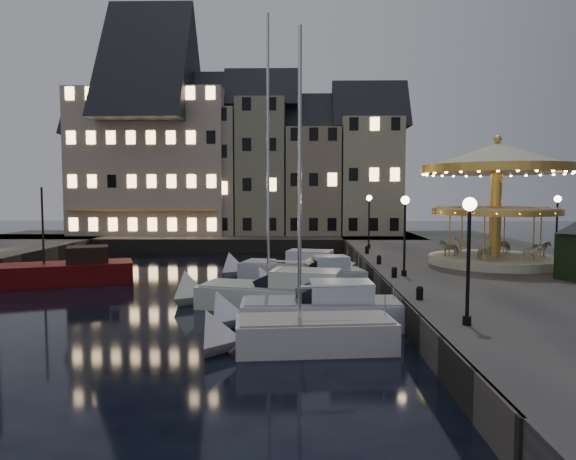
{
  "coord_description": "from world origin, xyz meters",
  "views": [
    {
      "loc": [
        1.69,
        -25.62,
        5.59
      ],
      "look_at": [
        1.0,
        8.0,
        3.2
      ],
      "focal_mm": 32.0,
      "sensor_mm": 36.0,
      "label": 1
    }
  ],
  "objects_px": {
    "bollard_b": "(394,272)",
    "bollard_c": "(379,259)",
    "streetlamp_c": "(369,214)",
    "red_fishing_boat": "(66,273)",
    "streetlamp_a": "(469,242)",
    "bollard_a": "(420,292)",
    "motorboat_a": "(299,335)",
    "motorboat_c": "(277,295)",
    "streetlamp_b": "(405,224)",
    "streetlamp_d": "(557,218)",
    "motorboat_b": "(312,312)",
    "motorboat_e": "(291,270)",
    "motorboat_d": "(313,279)",
    "carousel": "(497,180)",
    "bollard_d": "(367,249)"
  },
  "relations": [
    {
      "from": "motorboat_e",
      "to": "red_fishing_boat",
      "type": "distance_m",
      "value": 14.06
    },
    {
      "from": "bollard_b",
      "to": "bollard_d",
      "type": "relative_size",
      "value": 1.0
    },
    {
      "from": "red_fishing_boat",
      "to": "bollard_a",
      "type": "bearing_deg",
      "value": -28.63
    },
    {
      "from": "streetlamp_c",
      "to": "bollard_c",
      "type": "bearing_deg",
      "value": -93.81
    },
    {
      "from": "streetlamp_c",
      "to": "bollard_b",
      "type": "height_order",
      "value": "streetlamp_c"
    },
    {
      "from": "streetlamp_d",
      "to": "red_fishing_boat",
      "type": "height_order",
      "value": "red_fishing_boat"
    },
    {
      "from": "streetlamp_b",
      "to": "bollard_d",
      "type": "xyz_separation_m",
      "value": [
        -0.6,
        10.0,
        -2.41
      ]
    },
    {
      "from": "motorboat_e",
      "to": "motorboat_c",
      "type": "bearing_deg",
      "value": -93.49
    },
    {
      "from": "motorboat_e",
      "to": "carousel",
      "type": "bearing_deg",
      "value": -8.4
    },
    {
      "from": "bollard_c",
      "to": "bollard_d",
      "type": "distance_m",
      "value": 5.5
    },
    {
      "from": "streetlamp_d",
      "to": "motorboat_b",
      "type": "distance_m",
      "value": 20.77
    },
    {
      "from": "motorboat_b",
      "to": "motorboat_c",
      "type": "xyz_separation_m",
      "value": [
        -1.58,
        3.5,
        0.04
      ]
    },
    {
      "from": "bollard_b",
      "to": "bollard_c",
      "type": "xyz_separation_m",
      "value": [
        0.0,
        5.0,
        0.0
      ]
    },
    {
      "from": "bollard_c",
      "to": "carousel",
      "type": "bearing_deg",
      "value": 1.37
    },
    {
      "from": "streetlamp_d",
      "to": "motorboat_e",
      "type": "distance_m",
      "value": 17.65
    },
    {
      "from": "streetlamp_a",
      "to": "red_fishing_boat",
      "type": "xyz_separation_m",
      "value": [
        -19.94,
        14.55,
        -3.31
      ]
    },
    {
      "from": "bollard_d",
      "to": "motorboat_a",
      "type": "height_order",
      "value": "motorboat_a"
    },
    {
      "from": "streetlamp_c",
      "to": "motorboat_d",
      "type": "relative_size",
      "value": 0.66
    },
    {
      "from": "motorboat_c",
      "to": "carousel",
      "type": "relative_size",
      "value": 1.43
    },
    {
      "from": "bollard_c",
      "to": "red_fishing_boat",
      "type": "relative_size",
      "value": 0.07
    },
    {
      "from": "carousel",
      "to": "red_fishing_boat",
      "type": "bearing_deg",
      "value": -179.75
    },
    {
      "from": "bollard_a",
      "to": "bollard_b",
      "type": "distance_m",
      "value": 5.5
    },
    {
      "from": "motorboat_c",
      "to": "motorboat_e",
      "type": "relative_size",
      "value": 1.51
    },
    {
      "from": "bollard_b",
      "to": "motorboat_e",
      "type": "xyz_separation_m",
      "value": [
        -5.41,
        7.01,
        -0.96
      ]
    },
    {
      "from": "streetlamp_a",
      "to": "bollard_a",
      "type": "distance_m",
      "value": 4.71
    },
    {
      "from": "motorboat_d",
      "to": "carousel",
      "type": "height_order",
      "value": "carousel"
    },
    {
      "from": "streetlamp_a",
      "to": "motorboat_a",
      "type": "bearing_deg",
      "value": 166.04
    },
    {
      "from": "streetlamp_c",
      "to": "streetlamp_d",
      "type": "bearing_deg",
      "value": -29.91
    },
    {
      "from": "streetlamp_d",
      "to": "motorboat_a",
      "type": "distance_m",
      "value": 23.2
    },
    {
      "from": "streetlamp_c",
      "to": "motorboat_d",
      "type": "height_order",
      "value": "streetlamp_c"
    },
    {
      "from": "streetlamp_c",
      "to": "carousel",
      "type": "relative_size",
      "value": 0.47
    },
    {
      "from": "streetlamp_a",
      "to": "motorboat_e",
      "type": "relative_size",
      "value": 0.49
    },
    {
      "from": "streetlamp_b",
      "to": "motorboat_a",
      "type": "height_order",
      "value": "motorboat_a"
    },
    {
      "from": "bollard_a",
      "to": "motorboat_a",
      "type": "bearing_deg",
      "value": -151.61
    },
    {
      "from": "motorboat_c",
      "to": "red_fishing_boat",
      "type": "distance_m",
      "value": 14.92
    },
    {
      "from": "motorboat_b",
      "to": "motorboat_e",
      "type": "xyz_separation_m",
      "value": [
        -1.06,
        12.0,
        0.0
      ]
    },
    {
      "from": "bollard_b",
      "to": "streetlamp_c",
      "type": "bearing_deg",
      "value": 87.55
    },
    {
      "from": "bollard_a",
      "to": "streetlamp_a",
      "type": "bearing_deg",
      "value": -81.47
    },
    {
      "from": "bollard_c",
      "to": "carousel",
      "type": "xyz_separation_m",
      "value": [
        7.04,
        0.17,
        4.82
      ]
    },
    {
      "from": "motorboat_a",
      "to": "motorboat_c",
      "type": "height_order",
      "value": "motorboat_c"
    },
    {
      "from": "bollard_a",
      "to": "motorboat_d",
      "type": "distance_m",
      "value": 9.93
    },
    {
      "from": "streetlamp_c",
      "to": "red_fishing_boat",
      "type": "xyz_separation_m",
      "value": [
        -19.94,
        -8.95,
        -3.31
      ]
    },
    {
      "from": "streetlamp_d",
      "to": "bollard_d",
      "type": "bearing_deg",
      "value": 165.85
    },
    {
      "from": "motorboat_c",
      "to": "streetlamp_b",
      "type": "bearing_deg",
      "value": 17.0
    },
    {
      "from": "bollard_b",
      "to": "streetlamp_b",
      "type": "bearing_deg",
      "value": 39.81
    },
    {
      "from": "streetlamp_c",
      "to": "red_fishing_boat",
      "type": "height_order",
      "value": "red_fishing_boat"
    },
    {
      "from": "bollard_c",
      "to": "red_fishing_boat",
      "type": "xyz_separation_m",
      "value": [
        -19.34,
        0.05,
        -0.89
      ]
    },
    {
      "from": "streetlamp_d",
      "to": "red_fishing_boat",
      "type": "relative_size",
      "value": 0.48
    },
    {
      "from": "bollard_a",
      "to": "streetlamp_d",
      "type": "bearing_deg",
      "value": 47.53
    },
    {
      "from": "motorboat_d",
      "to": "streetlamp_c",
      "type": "bearing_deg",
      "value": 66.09
    }
  ]
}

